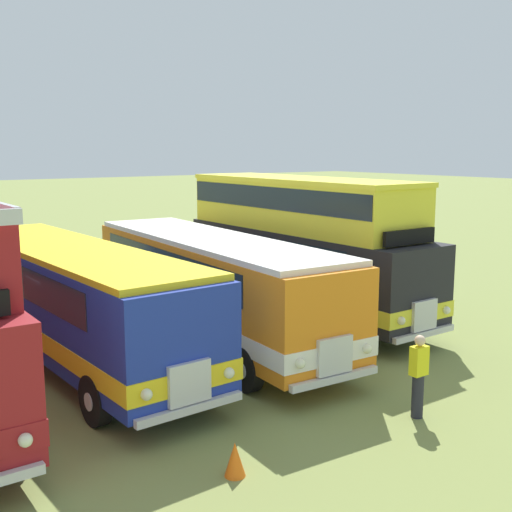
# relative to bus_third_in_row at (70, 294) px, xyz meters

# --- Properties ---
(ground_plane) EXTENTS (200.00, 200.00, 0.00)m
(ground_plane) POSITION_rel_bus_third_in_row_xyz_m (0.00, -0.36, -1.76)
(ground_plane) COLOR olive
(bus_third_in_row) EXTENTS (3.06, 11.42, 2.99)m
(bus_third_in_row) POSITION_rel_bus_third_in_row_xyz_m (0.00, 0.00, 0.00)
(bus_third_in_row) COLOR #1E339E
(bus_third_in_row) RESTS_ON ground
(bus_fourth_in_row) EXTENTS (3.09, 11.07, 2.99)m
(bus_fourth_in_row) POSITION_rel_bus_third_in_row_xyz_m (3.83, -0.55, -0.00)
(bus_fourth_in_row) COLOR orange
(bus_fourth_in_row) RESTS_ON ground
(bus_fifth_in_row) EXTENTS (2.69, 9.88, 4.49)m
(bus_fifth_in_row) POSITION_rel_bus_third_in_row_xyz_m (7.64, 0.08, 0.71)
(bus_fifth_in_row) COLOR black
(bus_fifth_in_row) RESTS_ON ground
(cone_near_end) EXTENTS (0.36, 0.36, 0.59)m
(cone_near_end) POSITION_rel_bus_third_in_row_xyz_m (0.19, -7.31, -1.46)
(cone_near_end) COLOR orange
(cone_near_end) RESTS_ON ground
(marshal_person) EXTENTS (0.36, 0.24, 1.73)m
(marshal_person) POSITION_rel_bus_third_in_row_xyz_m (4.52, -7.47, -0.87)
(marshal_person) COLOR #23232D
(marshal_person) RESTS_ON ground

